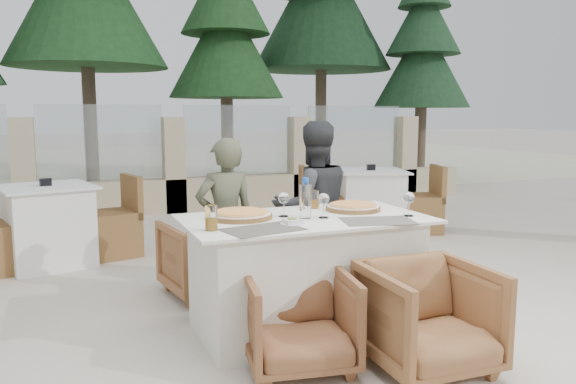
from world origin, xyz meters
name	(u,v)px	position (x,y,z in m)	size (l,w,h in m)	color
ground	(306,322)	(0.00, 0.00, 0.00)	(80.00, 80.00, 0.00)	beige
sand_patch	(117,162)	(0.00, 14.00, 0.01)	(30.00, 16.00, 0.01)	beige
perimeter_wall_far	(174,158)	(0.00, 4.80, 0.80)	(10.00, 0.34, 1.60)	beige
pine_mid_left	(85,12)	(-1.00, 7.50, 3.25)	(2.86, 2.86, 6.50)	#1F4920
pine_centre	(226,58)	(1.50, 7.20, 2.50)	(2.20, 2.20, 5.00)	#1E481F
pine_mid_right	(321,22)	(3.80, 7.80, 3.40)	(2.99, 2.99, 6.80)	#17381C
pine_far_right	(422,75)	(5.50, 6.50, 2.25)	(1.98, 1.98, 4.50)	#1D4224
dining_table	(305,274)	(-0.06, -0.11, 0.39)	(1.60, 0.90, 0.77)	silver
placemat_near_left	(263,229)	(-0.45, -0.38, 0.77)	(0.45, 0.30, 0.00)	#56534A
placemat_near_right	(378,221)	(0.32, -0.41, 0.77)	(0.45, 0.30, 0.00)	#615C53
pizza_left	(240,214)	(-0.46, 0.01, 0.80)	(0.42, 0.42, 0.05)	orange
pizza_right	(353,207)	(0.36, 0.01, 0.79)	(0.38, 0.38, 0.05)	orange
water_bottle	(305,198)	(-0.07, -0.14, 0.90)	(0.08, 0.08, 0.27)	#A2C2D4
wine_glass_centre	(284,203)	(-0.18, -0.04, 0.86)	(0.08, 0.08, 0.18)	silver
wine_glass_near	(323,204)	(0.04, -0.18, 0.86)	(0.08, 0.08, 0.18)	white
wine_glass_corner	(409,203)	(0.60, -0.33, 0.86)	(0.08, 0.08, 0.18)	silver
beer_glass_left	(211,218)	(-0.73, -0.28, 0.84)	(0.07, 0.07, 0.15)	orange
beer_glass_right	(314,200)	(0.14, 0.19, 0.83)	(0.06, 0.06, 0.13)	orange
olive_dish	(292,221)	(-0.23, -0.30, 0.79)	(0.11, 0.11, 0.04)	silver
armchair_far_left	(207,257)	(-0.48, 0.89, 0.30)	(0.64, 0.66, 0.60)	#996037
armchair_far_right	(318,249)	(0.43, 0.72, 0.32)	(0.68, 0.70, 0.64)	brown
armchair_near_left	(299,320)	(-0.32, -0.63, 0.28)	(0.60, 0.62, 0.56)	brown
armchair_near_right	(428,317)	(0.35, -0.92, 0.31)	(0.65, 0.67, 0.61)	brown
diner_left	(225,222)	(-0.40, 0.60, 0.64)	(0.46, 0.30, 1.27)	#4E513B
diner_right	(313,208)	(0.33, 0.61, 0.70)	(0.68, 0.53, 1.39)	#323437
bg_table_a	(48,226)	(-1.68, 2.30, 0.39)	(1.64, 0.82, 0.77)	white
bg_table_b	(370,202)	(1.94, 2.44, 0.39)	(1.64, 0.82, 0.77)	white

